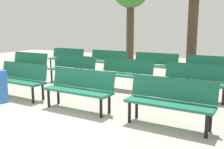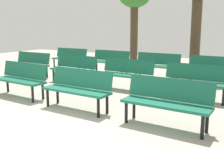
% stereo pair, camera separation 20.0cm
% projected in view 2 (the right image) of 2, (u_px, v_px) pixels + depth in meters
% --- Properties ---
extents(ground_plane, '(24.56, 24.56, 0.00)m').
position_uv_depth(ground_plane, '(23.00, 132.00, 4.56)').
color(ground_plane, '#B2A899').
extents(bench_r0_c1, '(1.62, 0.54, 0.87)m').
position_uv_depth(bench_r0_c1, '(21.00, 77.00, 6.83)').
color(bench_r0_c1, '#19664C').
rests_on(bench_r0_c1, ground_plane).
extents(bench_r0_c2, '(1.61, 0.51, 0.87)m').
position_uv_depth(bench_r0_c2, '(78.00, 87.00, 5.77)').
color(bench_r0_c2, '#19664C').
rests_on(bench_r0_c2, ground_plane).
extents(bench_r0_c3, '(1.61, 0.51, 0.87)m').
position_uv_depth(bench_r0_c3, '(167.00, 99.00, 4.75)').
color(bench_r0_c3, '#19664C').
rests_on(bench_r0_c3, ground_plane).
extents(bench_r1_c0, '(1.61, 0.50, 0.87)m').
position_uv_depth(bench_r1_c0, '(31.00, 63.00, 9.58)').
color(bench_r1_c0, '#19664C').
rests_on(bench_r1_c0, ground_plane).
extents(bench_r1_c1, '(1.61, 0.52, 0.87)m').
position_uv_depth(bench_r1_c1, '(74.00, 67.00, 8.53)').
color(bench_r1_c1, '#19664C').
rests_on(bench_r1_c1, ground_plane).
extents(bench_r1_c2, '(1.61, 0.51, 0.87)m').
position_uv_depth(bench_r1_c2, '(126.00, 72.00, 7.58)').
color(bench_r1_c2, '#19664C').
rests_on(bench_r1_c2, ground_plane).
extents(bench_r1_c3, '(1.60, 0.48, 0.87)m').
position_uv_depth(bench_r1_c3, '(196.00, 79.00, 6.55)').
color(bench_r1_c3, '#19664C').
rests_on(bench_r1_c3, ground_plane).
extents(bench_r2_c0, '(1.60, 0.48, 0.87)m').
position_uv_depth(bench_r2_c0, '(70.00, 57.00, 11.37)').
color(bench_r2_c0, '#19664C').
rests_on(bench_r2_c0, ground_plane).
extents(bench_r2_c1, '(1.61, 0.52, 0.87)m').
position_uv_depth(bench_r2_c1, '(110.00, 60.00, 10.35)').
color(bench_r2_c1, '#19664C').
rests_on(bench_r2_c1, ground_plane).
extents(bench_r2_c2, '(1.60, 0.49, 0.87)m').
position_uv_depth(bench_r2_c2, '(157.00, 64.00, 9.31)').
color(bench_r2_c2, '#19664C').
rests_on(bench_r2_c2, ground_plane).
extents(bench_r2_c3, '(1.61, 0.51, 0.87)m').
position_uv_depth(bench_r2_c3, '(214.00, 68.00, 8.30)').
color(bench_r2_c3, '#19664C').
rests_on(bench_r2_c3, ground_plane).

